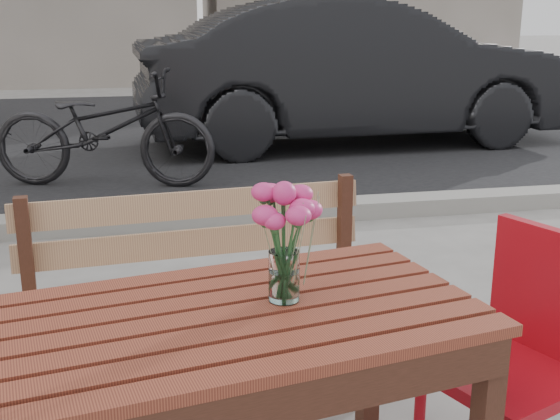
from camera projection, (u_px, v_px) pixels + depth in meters
name	position (u px, v px, depth m)	size (l,w,h in m)	color
street	(168.00, 162.00, 6.77)	(30.00, 8.12, 0.12)	black
main_table	(243.00, 353.00, 1.75)	(1.26, 0.88, 0.72)	#5B2318
main_bench	(199.00, 269.00, 2.61)	(1.35, 0.50, 0.82)	#9D6E51
red_chair	(523.00, 348.00, 2.05)	(0.52, 0.52, 0.82)	#A20B16
main_vase	(284.00, 228.00, 1.73)	(0.17, 0.17, 0.31)	white
parked_car	(355.00, 72.00, 7.71)	(1.67, 4.78, 1.57)	black
bicycle	(104.00, 129.00, 5.83)	(0.65, 1.86, 0.97)	black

